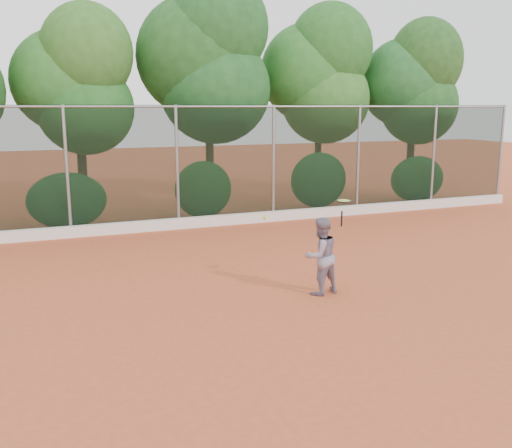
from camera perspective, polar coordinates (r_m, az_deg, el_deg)
name	(u,v)px	position (r m, az deg, el deg)	size (l,w,h in m)	color
ground	(277,302)	(10.35, 2.09, -7.84)	(80.00, 80.00, 0.00)	#BC502C
concrete_curb	(180,223)	(16.55, -7.57, 0.06)	(24.00, 0.20, 0.30)	white
tennis_player	(320,256)	(10.67, 6.46, -3.19)	(0.71, 0.55, 1.46)	gray
chainlink_fence	(177,163)	(16.47, -7.89, 6.01)	(24.09, 0.09, 3.50)	black
foliage_backdrop	(141,75)	(18.23, -11.43, 14.44)	(23.70, 3.63, 7.55)	#3A2716
tennis_racket	(344,203)	(10.63, 8.76, 2.11)	(0.37, 0.37, 0.52)	black
tennis_ball_in_flight	(265,218)	(10.40, 0.87, 0.61)	(0.07, 0.07, 0.07)	#B3D12F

